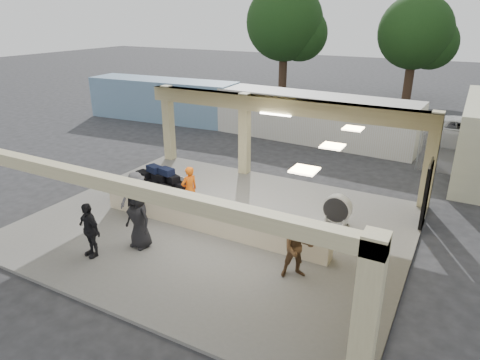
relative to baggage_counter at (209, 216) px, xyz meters
The scene contains 15 objects.
ground 0.77m from the baggage_counter, 90.00° to the left, with size 120.00×120.00×0.00m, color #242426.
pavilion 1.41m from the baggage_counter, 79.65° to the left, with size 12.01×10.00×3.55m.
baggage_counter is the anchor object (origin of this frame).
luggage_cart 3.05m from the baggage_counter, 159.49° to the left, with size 2.52×1.81×1.35m.
drum_fan 4.19m from the baggage_counter, 34.20° to the left, with size 0.95×0.52×1.04m.
baggage_handler 1.56m from the baggage_counter, 147.77° to the left, with size 0.62×0.34×1.69m, color #FE640D.
passenger_a 3.58m from the baggage_counter, 17.13° to the right, with size 0.82×0.36×1.69m, color brown.
passenger_b 3.60m from the baggage_counter, 126.61° to the right, with size 0.96×0.35×1.64m, color black.
passenger_c 2.56m from the baggage_counter, 168.44° to the right, with size 1.10×0.39×1.70m, color #444449.
passenger_d 2.25m from the baggage_counter, 124.70° to the right, with size 0.90×0.37×1.84m, color black.
car_white_a 15.61m from the baggage_counter, 64.31° to the left, with size 2.61×5.50×1.57m, color silver.
container_white 11.84m from the baggage_counter, 94.91° to the left, with size 11.67×2.33×2.53m, color silver.
container_blue 16.18m from the baggage_counter, 132.97° to the left, with size 9.99×2.40×2.60m, color #6A88AA.
tree_left 26.31m from the baggage_counter, 107.30° to the left, with size 6.60×6.30×9.00m.
tree_mid 27.11m from the baggage_counter, 85.03° to the left, with size 6.00×5.60×8.00m.
Camera 1 is at (6.70, -10.73, 6.63)m, focal length 32.00 mm.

